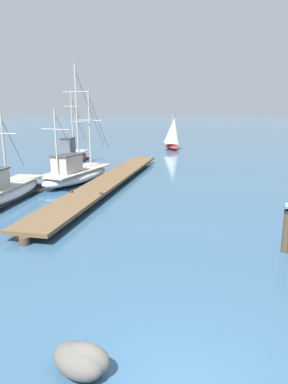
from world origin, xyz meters
name	(u,v)px	position (x,y,z in m)	size (l,w,h in m)	color
floating_dock	(110,180)	(-5.87, 15.30, 0.36)	(2.16, 19.85, 0.53)	brown
fishing_boat_0	(72,157)	(-11.05, 21.84, 0.70)	(1.64, 6.49, 5.86)	#AD2823
fishing_boat_1	(3,191)	(-10.05, 10.53, 0.56)	(2.00, 6.50, 4.37)	silver
fishing_boat_2	(75,173)	(-8.31, 15.76, 0.62)	(3.34, 7.73, 7.26)	silver
mooring_piling	(287,230)	(2.78, 6.71, 0.76)	(0.30, 0.30, 1.44)	#4C3D2D
shore_rock_near_right	(82,360)	(-1.84, 0.21, 0.29)	(1.27, 1.07, 0.61)	#5A5550
distant_sailboat	(173,134)	(-4.34, 34.97, 1.74)	(2.72, 3.77, 3.94)	#AD2823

